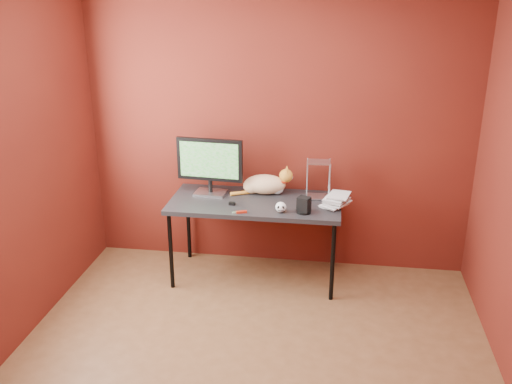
# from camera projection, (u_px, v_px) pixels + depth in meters

# --- Properties ---
(room) EXTENTS (3.52, 3.52, 2.61)m
(room) POSITION_uv_depth(u_px,v_px,m) (247.00, 177.00, 3.47)
(room) COLOR brown
(room) RESTS_ON ground
(desk) EXTENTS (1.50, 0.70, 0.75)m
(desk) POSITION_uv_depth(u_px,v_px,m) (255.00, 206.00, 5.02)
(desk) COLOR black
(desk) RESTS_ON ground
(monitor) EXTENTS (0.60, 0.21, 0.52)m
(monitor) POSITION_uv_depth(u_px,v_px,m) (210.00, 164.00, 5.07)
(monitor) COLOR #B4B4B9
(monitor) RESTS_ON desk
(cat) EXTENTS (0.55, 0.23, 0.26)m
(cat) POSITION_uv_depth(u_px,v_px,m) (265.00, 184.00, 5.15)
(cat) COLOR orange
(cat) RESTS_ON desk
(skull_mug) EXTENTS (0.09, 0.09, 0.09)m
(skull_mug) POSITION_uv_depth(u_px,v_px,m) (281.00, 207.00, 4.75)
(skull_mug) COLOR white
(skull_mug) RESTS_ON desk
(speaker) EXTENTS (0.12, 0.12, 0.14)m
(speaker) POSITION_uv_depth(u_px,v_px,m) (304.00, 206.00, 4.73)
(speaker) COLOR black
(speaker) RESTS_ON desk
(book_stack) EXTENTS (0.27, 0.28, 1.14)m
(book_stack) POSITION_uv_depth(u_px,v_px,m) (330.00, 140.00, 4.75)
(book_stack) COLOR beige
(book_stack) RESTS_ON desk
(wire_rack) EXTENTS (0.21, 0.17, 0.34)m
(wire_rack) POSITION_uv_depth(u_px,v_px,m) (318.00, 179.00, 5.03)
(wire_rack) COLOR #B4B4B9
(wire_rack) RESTS_ON desk
(pocket_knife) EXTENTS (0.09, 0.05, 0.02)m
(pocket_knife) POSITION_uv_depth(u_px,v_px,m) (241.00, 212.00, 4.74)
(pocket_knife) COLOR #A21D0C
(pocket_knife) RESTS_ON desk
(black_gadget) EXTENTS (0.06, 0.04, 0.03)m
(black_gadget) POSITION_uv_depth(u_px,v_px,m) (232.00, 204.00, 4.91)
(black_gadget) COLOR black
(black_gadget) RESTS_ON desk
(washer) EXTENTS (0.04, 0.04, 0.00)m
(washer) POSITION_uv_depth(u_px,v_px,m) (234.00, 212.00, 4.75)
(washer) COLOR #B4B4B9
(washer) RESTS_ON desk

